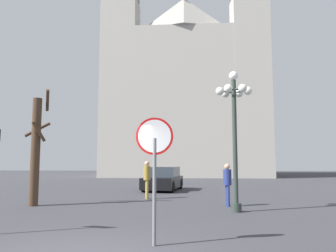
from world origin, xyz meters
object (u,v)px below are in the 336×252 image
(street_lamp, at_px, (234,119))
(stop_sign, at_px, (155,154))
(bare_tree, at_px, (36,149))
(pedestrian_walking, at_px, (147,176))
(cathedral, at_px, (185,86))
(parked_car_near_black, at_px, (163,179))
(pedestrian_standing, at_px, (227,181))

(street_lamp, bearing_deg, stop_sign, -115.67)
(stop_sign, height_order, bare_tree, bare_tree)
(pedestrian_walking, bearing_deg, stop_sign, -81.48)
(cathedral, distance_m, stop_sign, 35.78)
(street_lamp, height_order, pedestrian_walking, street_lamp)
(parked_car_near_black, bearing_deg, stop_sign, -86.07)
(street_lamp, bearing_deg, pedestrian_standing, 95.14)
(cathedral, relative_size, parked_car_near_black, 9.23)
(stop_sign, relative_size, street_lamp, 0.54)
(parked_car_near_black, distance_m, pedestrian_walking, 4.87)
(stop_sign, relative_size, parked_car_near_black, 0.62)
(bare_tree, bearing_deg, parked_car_near_black, 59.41)
(street_lamp, distance_m, pedestrian_standing, 2.67)
(pedestrian_walking, distance_m, pedestrian_standing, 4.23)
(cathedral, relative_size, pedestrian_walking, 22.36)
(street_lamp, bearing_deg, cathedral, 94.25)
(street_lamp, distance_m, bare_tree, 7.88)
(stop_sign, xyz_separation_m, pedestrian_walking, (-1.30, 8.68, -0.80))
(cathedral, height_order, street_lamp, cathedral)
(stop_sign, relative_size, bare_tree, 0.57)
(pedestrian_walking, bearing_deg, pedestrian_standing, -34.43)
(pedestrian_walking, relative_size, pedestrian_standing, 1.07)
(street_lamp, xyz_separation_m, pedestrian_standing, (-0.13, 1.46, -2.23))
(stop_sign, distance_m, parked_car_near_black, 13.60)
(cathedral, distance_m, pedestrian_standing, 30.12)
(pedestrian_walking, bearing_deg, parked_car_near_black, 85.60)
(bare_tree, relative_size, pedestrian_walking, 2.63)
(street_lamp, height_order, bare_tree, street_lamp)
(street_lamp, relative_size, pedestrian_walking, 2.82)
(street_lamp, distance_m, parked_car_near_black, 9.62)
(stop_sign, xyz_separation_m, parked_car_near_black, (-0.93, 13.52, -1.21))
(street_lamp, height_order, pedestrian_standing, street_lamp)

